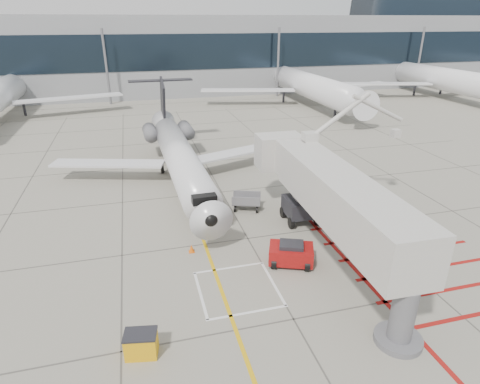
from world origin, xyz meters
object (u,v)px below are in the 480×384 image
object	(u,v)px
regional_jet	(183,148)
pushback_tug	(291,253)
spill_bin	(141,344)
jet_bridge	(342,209)

from	to	relation	value
regional_jet	pushback_tug	bearing A→B (deg)	-71.72
pushback_tug	spill_bin	distance (m)	10.00
pushback_tug	jet_bridge	bearing A→B (deg)	4.18
jet_bridge	spill_bin	bearing A→B (deg)	-158.55
jet_bridge	pushback_tug	distance (m)	3.93
pushback_tug	spill_bin	bearing A→B (deg)	-128.66
regional_jet	jet_bridge	bearing A→B (deg)	-63.77
pushback_tug	spill_bin	world-z (taller)	pushback_tug
jet_bridge	pushback_tug	size ratio (longest dim) A/B	7.21
jet_bridge	pushback_tug	bearing A→B (deg)	163.58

